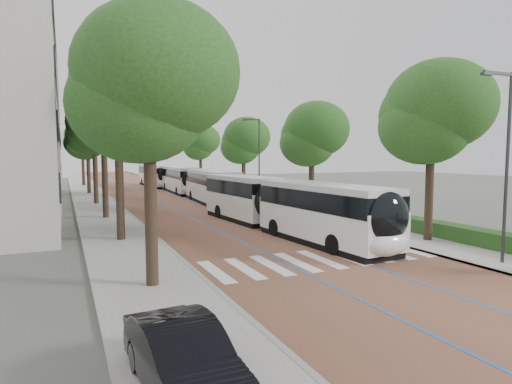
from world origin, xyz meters
TOP-DOWN VIEW (x-y plane):
  - ground at (0.00, 0.00)m, footprint 160.00×160.00m
  - road at (0.00, 40.00)m, footprint 11.00×140.00m
  - sidewalk_left at (-7.50, 40.00)m, footprint 4.00×140.00m
  - sidewalk_right at (7.50, 40.00)m, footprint 4.00×140.00m
  - kerb_left at (-5.60, 40.00)m, footprint 0.20×140.00m
  - kerb_right at (5.60, 40.00)m, footprint 0.20×140.00m
  - zebra_crossing at (0.20, 1.00)m, footprint 10.55×3.60m
  - lane_line_left at (-1.60, 40.00)m, footprint 0.12×126.00m
  - lane_line_right at (1.60, 40.00)m, footprint 0.12×126.00m
  - hedge at (9.10, 0.00)m, footprint 1.20×14.00m
  - streetlight_near at (6.62, -3.00)m, footprint 1.82×0.20m
  - streetlight_far at (6.62, 22.00)m, footprint 1.82×0.20m
  - lamp_post_left at (-6.10, 8.00)m, footprint 0.14×0.14m
  - trees_left at (-7.50, 25.60)m, footprint 5.75×60.70m
  - trees_right at (7.70, 20.00)m, footprint 5.68×47.36m
  - lead_bus at (1.93, 7.70)m, footprint 3.89×18.53m
  - bus_queued_0 at (2.80, 23.94)m, footprint 3.18×12.51m
  - bus_queued_1 at (2.98, 36.91)m, footprint 2.90×12.47m
  - bus_queued_2 at (2.26, 48.70)m, footprint 3.01×12.49m
  - parked_car at (-8.27, -7.27)m, footprint 1.78×4.30m

SIDE VIEW (x-z plane):
  - ground at x=0.00m, z-range 0.00..0.00m
  - road at x=0.00m, z-range 0.00..0.02m
  - lane_line_left at x=-1.60m, z-range 0.02..0.03m
  - lane_line_right at x=1.60m, z-range 0.02..0.03m
  - zebra_crossing at x=0.20m, z-range 0.02..0.03m
  - sidewalk_left at x=-7.50m, z-range 0.00..0.12m
  - sidewalk_right at x=7.50m, z-range 0.00..0.12m
  - kerb_left at x=-5.60m, z-range -0.01..0.13m
  - kerb_right at x=5.60m, z-range -0.01..0.13m
  - hedge at x=9.10m, z-range 0.12..0.92m
  - parked_car at x=-8.27m, z-range 0.12..1.50m
  - bus_queued_0 at x=2.80m, z-range 0.02..3.22m
  - bus_queued_1 at x=2.98m, z-range 0.02..3.22m
  - bus_queued_2 at x=2.26m, z-range 0.02..3.22m
  - lead_bus at x=1.93m, z-range 0.03..3.23m
  - lamp_post_left at x=-6.10m, z-range 0.12..8.12m
  - streetlight_near at x=6.62m, z-range 0.82..8.82m
  - streetlight_far at x=6.62m, z-range 0.82..8.82m
  - trees_right at x=7.70m, z-range 1.72..10.88m
  - trees_left at x=-7.50m, z-range 2.14..11.98m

